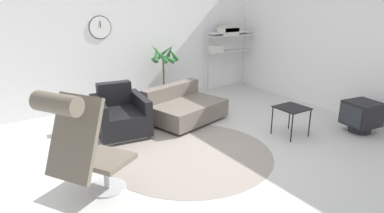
% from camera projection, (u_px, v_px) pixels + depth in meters
% --- Properties ---
extents(ground_plane, '(12.00, 12.00, 0.00)m').
position_uv_depth(ground_plane, '(202.00, 147.00, 5.10)').
color(ground_plane, silver).
extents(wall_back, '(12.00, 0.09, 2.80)m').
position_uv_depth(wall_back, '(125.00, 35.00, 6.82)').
color(wall_back, white).
rests_on(wall_back, ground_plane).
extents(wall_right, '(0.06, 12.00, 2.80)m').
position_uv_depth(wall_right, '(342.00, 39.00, 6.28)').
color(wall_right, white).
rests_on(wall_right, ground_plane).
extents(round_rug, '(2.37, 2.37, 0.01)m').
position_uv_depth(round_rug, '(190.00, 154.00, 4.89)').
color(round_rug, gray).
rests_on(round_rug, ground_plane).
extents(lounge_chair, '(1.07, 0.93, 1.31)m').
position_uv_depth(lounge_chair, '(82.00, 139.00, 3.51)').
color(lounge_chair, '#BCBCC1').
rests_on(lounge_chair, ground_plane).
extents(armchair_red, '(0.90, 0.98, 0.79)m').
position_uv_depth(armchair_red, '(120.00, 116.00, 5.53)').
color(armchair_red, silver).
rests_on(armchair_red, ground_plane).
extents(couch_low, '(1.49, 1.24, 0.61)m').
position_uv_depth(couch_low, '(184.00, 108.00, 6.14)').
color(couch_low, black).
rests_on(couch_low, ground_plane).
extents(side_table, '(0.45, 0.45, 0.47)m').
position_uv_depth(side_table, '(292.00, 110.00, 5.42)').
color(side_table, black).
rests_on(side_table, ground_plane).
extents(crt_television, '(0.57, 0.55, 0.52)m').
position_uv_depth(crt_television, '(361.00, 115.00, 5.60)').
color(crt_television, black).
rests_on(crt_television, ground_plane).
extents(potted_plant, '(0.65, 0.64, 1.27)m').
position_uv_depth(potted_plant, '(164.00, 77.00, 7.00)').
color(potted_plant, '#333338').
rests_on(potted_plant, ground_plane).
extents(shelf_unit, '(1.13, 0.28, 1.65)m').
position_uv_depth(shelf_unit, '(228.00, 36.00, 7.81)').
color(shelf_unit, '#BCBCC1').
rests_on(shelf_unit, ground_plane).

